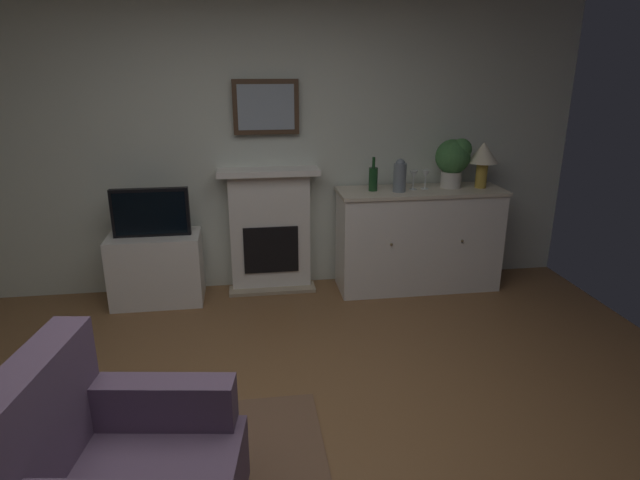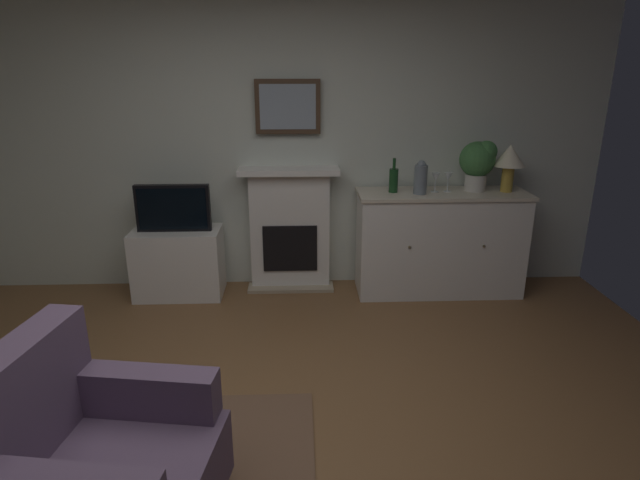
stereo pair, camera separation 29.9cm
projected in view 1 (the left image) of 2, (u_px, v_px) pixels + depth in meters
The scene contains 13 objects.
ground_plane at pixel (275, 475), 2.71m from camera, with size 5.81×4.92×0.10m, color brown.
wall_rear at pixel (252, 131), 4.53m from camera, with size 5.81×0.06×2.80m, color silver.
fireplace_unit at pixel (270, 230), 4.70m from camera, with size 0.87×0.30×1.10m.
framed_picture at pixel (266, 107), 4.41m from camera, with size 0.55×0.04×0.45m.
sideboard_cabinet at pixel (418, 239), 4.74m from camera, with size 1.45×0.49×0.91m.
table_lamp at pixel (483, 156), 4.58m from camera, with size 0.26×0.26×0.40m.
wine_bottle at pixel (373, 178), 4.52m from camera, with size 0.08×0.08×0.29m.
wine_glass_left at pixel (414, 176), 4.56m from camera, with size 0.07×0.07×0.16m.
wine_glass_center at pixel (426, 175), 4.58m from camera, with size 0.07×0.07×0.16m.
vase_decorative at pixel (400, 175), 4.48m from camera, with size 0.11×0.11×0.28m.
tv_cabinet at pixel (157, 268), 4.49m from camera, with size 0.75×0.42×0.60m.
tv_set at pixel (151, 213), 4.31m from camera, with size 0.62×0.07×0.40m.
potted_plant_small at pixel (454, 158), 4.60m from camera, with size 0.30×0.30×0.43m.
Camera 1 is at (-0.09, -2.20, 1.95)m, focal length 29.72 mm.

